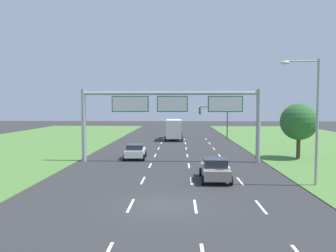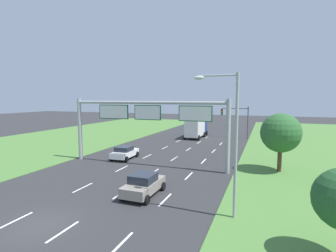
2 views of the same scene
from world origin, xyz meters
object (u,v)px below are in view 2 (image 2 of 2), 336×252
(box_truck, at_px, (196,128))
(street_lamp, at_px, (230,133))
(car_lead_silver, at_px, (125,152))
(sign_gantry, at_px, (147,118))
(car_near_red, at_px, (143,185))
(roadside_tree_mid, at_px, (281,133))
(traffic_light_mast, at_px, (236,116))

(box_truck, xyz_separation_m, street_lamp, (9.67, -30.09, 3.34))
(box_truck, bearing_deg, car_lead_silver, -100.69)
(car_lead_silver, bearing_deg, sign_gantry, -27.83)
(car_near_red, xyz_separation_m, street_lamp, (6.23, -1.44, 4.27))
(car_lead_silver, xyz_separation_m, roadside_tree_mid, (16.63, 0.37, 3.02))
(sign_gantry, bearing_deg, traffic_light_mast, 73.50)
(street_lamp, bearing_deg, box_truck, 107.82)
(box_truck, xyz_separation_m, sign_gantry, (0.11, -20.84, 3.23))
(car_lead_silver, bearing_deg, roadside_tree_mid, -0.93)
(sign_gantry, height_order, traffic_light_mast, sign_gantry)
(box_truck, relative_size, sign_gantry, 0.44)
(car_lead_silver, bearing_deg, traffic_light_mast, 61.05)
(sign_gantry, distance_m, traffic_light_mast, 23.53)
(car_near_red, relative_size, car_lead_silver, 1.01)
(sign_gantry, xyz_separation_m, traffic_light_mast, (6.68, 22.54, -1.10))
(car_near_red, height_order, sign_gantry, sign_gantry)
(car_lead_silver, relative_size, traffic_light_mast, 0.71)
(roadside_tree_mid, bearing_deg, car_near_red, -133.66)
(sign_gantry, bearing_deg, box_truck, 90.29)
(box_truck, distance_m, roadside_tree_mid, 22.82)
(car_lead_silver, height_order, traffic_light_mast, traffic_light_mast)
(roadside_tree_mid, bearing_deg, traffic_light_mast, 106.91)
(sign_gantry, xyz_separation_m, roadside_tree_mid, (12.87, 2.18, -1.18))
(sign_gantry, relative_size, roadside_tree_mid, 3.05)
(car_near_red, bearing_deg, box_truck, 97.33)
(car_lead_silver, distance_m, traffic_light_mast, 23.42)
(car_lead_silver, distance_m, sign_gantry, 5.93)
(car_near_red, height_order, roadside_tree_mid, roadside_tree_mid)
(sign_gantry, height_order, street_lamp, street_lamp)
(car_lead_silver, distance_m, box_truck, 19.41)
(box_truck, bearing_deg, roadside_tree_mid, -54.99)
(car_near_red, height_order, traffic_light_mast, traffic_light_mast)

